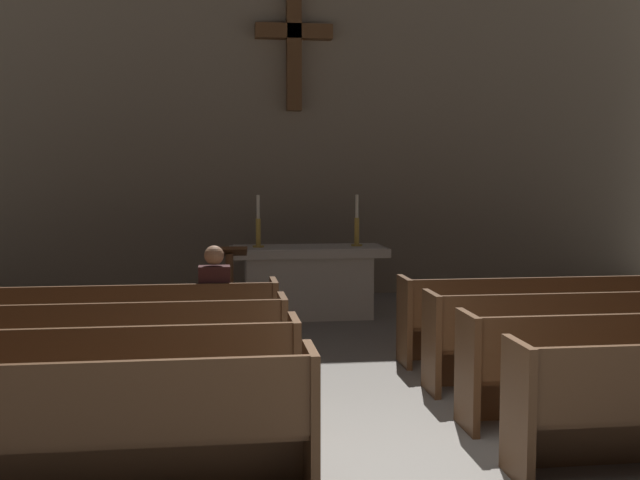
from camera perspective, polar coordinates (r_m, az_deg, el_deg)
pew_left_row_2 at (r=6.34m, az=-20.30°, el=-9.92°), size 4.03×0.50×0.95m
pew_left_row_3 at (r=7.35m, az=-18.47°, el=-7.82°), size 4.03×0.50×0.95m
pew_left_row_4 at (r=8.37m, az=-17.10°, el=-6.22°), size 4.03×0.50×0.95m
pew_right_row_3 at (r=8.24m, az=21.61°, el=-6.53°), size 4.03×0.50×0.95m
pew_right_row_4 at (r=9.16m, az=18.36°, el=-5.29°), size 4.03×0.50×0.95m
altar at (r=11.20m, az=-0.87°, el=-2.90°), size 2.20×0.90×1.01m
candlestick_left at (r=11.06m, az=-4.48°, el=0.70°), size 0.16×0.16×0.73m
candlestick_right at (r=11.22m, az=2.67°, el=0.78°), size 0.16×0.16×0.73m
apse_with_cross at (r=13.34m, az=-2.01°, el=11.86°), size 12.78×0.48×7.32m
lectern at (r=9.93m, az=-6.54°, el=-3.86°), size 0.44×0.36×1.15m
lone_worshipper at (r=8.25m, az=-7.61°, el=-4.68°), size 0.32×0.43×1.32m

